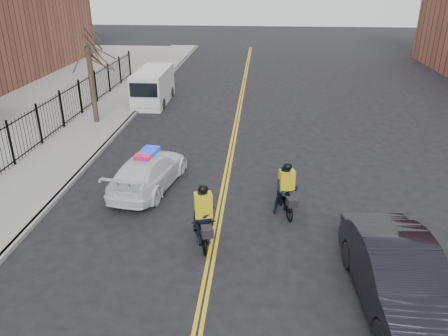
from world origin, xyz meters
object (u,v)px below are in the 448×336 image
police_cruiser (149,171)px  dark_sedan (399,278)px  cyclist_near (204,223)px  cargo_van (153,87)px  cyclist_far (286,194)px

police_cruiser → dark_sedan: bearing=151.2°
dark_sedan → cyclist_near: 5.57m
cargo_van → cyclist_far: size_ratio=2.58×
dark_sedan → cargo_van: 20.52m
cyclist_far → dark_sedan: bearing=-74.2°
cyclist_far → cyclist_near: bearing=-155.3°
police_cruiser → cargo_van: 12.12m
police_cruiser → dark_sedan: 9.67m
police_cruiser → cargo_van: bearing=-68.2°
police_cruiser → cyclist_far: bearing=172.2°
dark_sedan → cargo_van: cargo_van is taller
cargo_van → cyclist_near: (5.19, -15.42, -0.33)m
police_cruiser → cyclist_near: bearing=134.8°
dark_sedan → cyclist_near: size_ratio=2.42×
police_cruiser → dark_sedan: dark_sedan is taller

